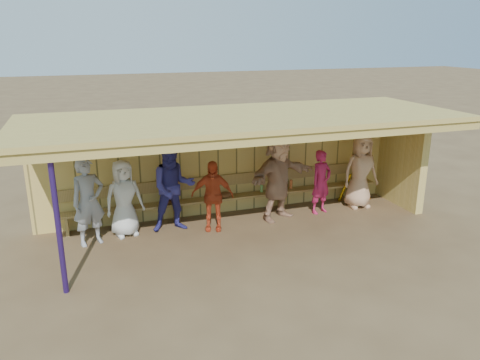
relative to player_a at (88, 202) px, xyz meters
name	(u,v)px	position (x,y,z in m)	size (l,w,h in m)	color
ground	(245,231)	(3.12, -0.42, -0.89)	(90.00, 90.00, 0.00)	brown
player_a	(88,202)	(0.00, 0.00, 0.00)	(0.65, 0.43, 1.78)	gray
player_b	(124,198)	(0.70, 0.23, -0.08)	(0.79, 0.52, 1.62)	silver
player_c	(173,187)	(1.72, 0.16, 0.07)	(0.93, 0.73, 1.92)	navy
player_d	(212,196)	(2.50, -0.08, -0.13)	(0.90, 0.37, 1.53)	#C6421F
player_f	(278,177)	(4.07, 0.06, 0.10)	(1.84, 0.59, 1.98)	tan
player_g	(321,182)	(5.17, 0.08, -0.14)	(0.55, 0.36, 1.50)	#AD1B49
player_h	(360,171)	(6.25, 0.12, 0.00)	(0.88, 0.57, 1.79)	tan
dugout_structure	(252,146)	(3.51, 0.26, 0.80)	(8.80, 3.20, 2.50)	tan
bench	(229,192)	(3.12, 0.69, -0.36)	(7.60, 0.34, 0.93)	#A48546
dugout_equipment	(207,198)	(2.54, 0.56, -0.40)	(6.26, 0.62, 0.80)	yellow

